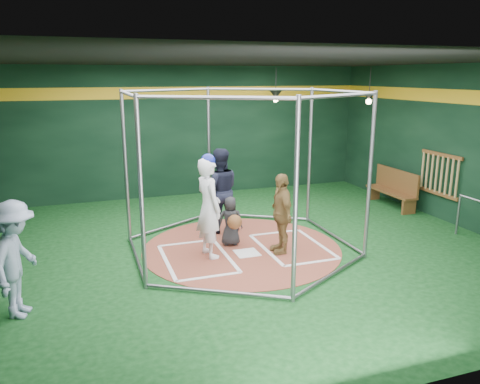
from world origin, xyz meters
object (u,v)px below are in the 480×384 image
object	(u,v)px
batter_figure	(209,206)
visitor_leopard	(281,213)
umpire	(219,191)
dugout_bench	(393,188)

from	to	relation	value
batter_figure	visitor_leopard	distance (m)	1.35
visitor_leopard	umpire	bearing A→B (deg)	-149.46
batter_figure	visitor_leopard	size ratio (longest dim) A/B	1.26
visitor_leopard	umpire	size ratio (longest dim) A/B	0.85
visitor_leopard	dugout_bench	bearing A→B (deg)	121.28
batter_figure	umpire	world-z (taller)	batter_figure
visitor_leopard	dugout_bench	world-z (taller)	visitor_leopard
batter_figure	visitor_leopard	xyz separation A→B (m)	(1.32, -0.25, -0.19)
batter_figure	dugout_bench	xyz separation A→B (m)	(5.31, 1.77, -0.47)
visitor_leopard	umpire	xyz separation A→B (m)	(-0.74, 1.52, 0.14)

